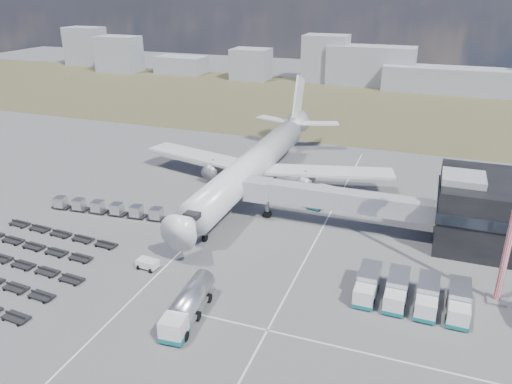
% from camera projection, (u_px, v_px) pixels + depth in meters
% --- Properties ---
extents(ground, '(420.00, 420.00, 0.00)m').
position_uv_depth(ground, '(177.00, 270.00, 69.19)').
color(ground, '#565659').
rests_on(ground, ground).
extents(grass_strip, '(420.00, 90.00, 0.01)m').
position_uv_depth(grass_strip, '(337.00, 104.00, 164.50)').
color(grass_strip, '#4D4D2E').
rests_on(grass_strip, ground).
extents(lane_markings, '(47.12, 110.00, 0.01)m').
position_uv_depth(lane_markings, '(250.00, 272.00, 68.69)').
color(lane_markings, silver).
rests_on(lane_markings, ground).
extents(jet_bridge, '(30.30, 3.80, 7.05)m').
position_uv_depth(jet_bridge, '(324.00, 198.00, 79.90)').
color(jet_bridge, '#939399').
rests_on(jet_bridge, ground).
extents(airliner, '(51.59, 64.53, 17.62)m').
position_uv_depth(airliner, '(257.00, 162.00, 95.20)').
color(airliner, silver).
rests_on(airliner, ground).
extents(skyline, '(292.82, 24.68, 24.96)m').
position_uv_depth(skyline, '(445.00, 66.00, 184.31)').
color(skyline, '#91949F').
rests_on(skyline, ground).
extents(fuel_tanker, '(3.66, 11.18, 3.55)m').
position_uv_depth(fuel_tanker, '(188.00, 305.00, 58.68)').
color(fuel_tanker, silver).
rests_on(fuel_tanker, ground).
extents(pushback_tug, '(3.13, 1.95, 1.38)m').
position_uv_depth(pushback_tug, '(148.00, 264.00, 69.34)').
color(pushback_tug, silver).
rests_on(pushback_tug, ground).
extents(catering_truck, '(3.42, 6.29, 2.74)m').
position_uv_depth(catering_truck, '(319.00, 198.00, 89.10)').
color(catering_truck, silver).
rests_on(catering_truck, ground).
extents(service_trucks_near, '(13.52, 7.61, 2.98)m').
position_uv_depth(service_trucks_near, '(412.00, 293.00, 61.30)').
color(service_trucks_near, silver).
rests_on(service_trucks_near, ground).
extents(uld_row, '(21.47, 3.70, 1.94)m').
position_uv_depth(uld_row, '(107.00, 208.00, 85.61)').
color(uld_row, black).
rests_on(uld_row, ground).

